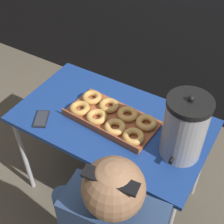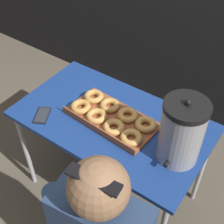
% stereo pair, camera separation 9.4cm
% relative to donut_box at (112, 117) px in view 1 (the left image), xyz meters
% --- Properties ---
extents(ground_plane, '(12.00, 12.00, 0.00)m').
position_rel_donut_box_xyz_m(ground_plane, '(-0.00, 0.01, -0.78)').
color(ground_plane, brown).
extents(folding_table, '(1.15, 0.66, 0.75)m').
position_rel_donut_box_xyz_m(folding_table, '(-0.00, 0.01, -0.08)').
color(folding_table, navy).
rests_on(folding_table, ground).
extents(donut_box, '(0.57, 0.32, 0.05)m').
position_rel_donut_box_xyz_m(donut_box, '(0.00, 0.00, 0.00)').
color(donut_box, brown).
rests_on(donut_box, folding_table).
extents(coffee_urn, '(0.22, 0.25, 0.39)m').
position_rel_donut_box_xyz_m(coffee_urn, '(0.43, -0.02, 0.16)').
color(coffee_urn, '#939399').
rests_on(coffee_urn, folding_table).
extents(cell_phone, '(0.13, 0.16, 0.01)m').
position_rel_donut_box_xyz_m(cell_phone, '(-0.36, -0.21, -0.02)').
color(cell_phone, black).
rests_on(cell_phone, folding_table).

